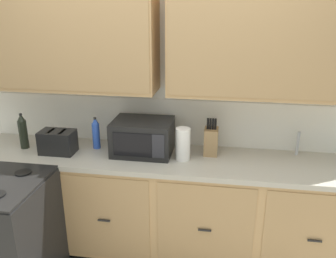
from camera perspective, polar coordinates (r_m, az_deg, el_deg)
The scene contains 9 objects.
wall_unit at distance 2.88m, azimuth -0.59°, elevation 10.31°, with size 4.37×0.40×2.40m.
counter_run at distance 3.11m, azimuth -1.14°, elevation -12.05°, with size 3.20×0.64×0.93m.
microwave at distance 2.92m, azimuth -4.06°, elevation -1.27°, with size 0.48×0.37×0.28m.
toaster at distance 3.07m, azimuth -17.22°, elevation -1.98°, with size 0.28×0.18×0.19m.
knife_block at distance 2.92m, azimuth 6.89°, elevation -1.91°, with size 0.11×0.14×0.31m.
sink_faucet at distance 3.08m, azimuth 20.02°, elevation -2.17°, with size 0.02×0.02×0.20m, color #B2B5BA.
paper_towel_roll at distance 2.80m, azimuth 2.39°, elevation -2.42°, with size 0.12×0.12×0.26m, color white.
bottle_blue at distance 3.08m, azimuth -11.45°, elevation -0.67°, with size 0.06×0.06×0.27m.
bottle_dark at distance 3.25m, azimuth -22.18°, elevation -0.36°, with size 0.07×0.07×0.31m.
Camera 1 is at (0.49, -2.30, 2.12)m, focal length 38.12 mm.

